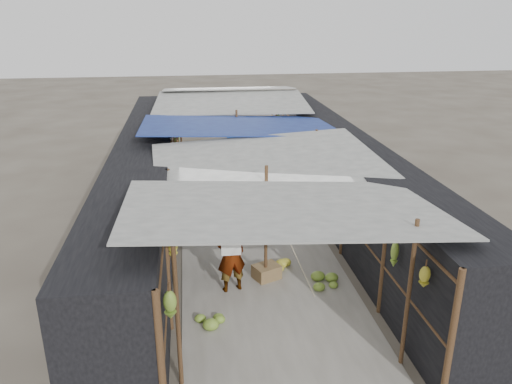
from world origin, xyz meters
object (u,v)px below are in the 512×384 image
crate_near (267,272)px  vendor_seated (280,160)px  vendor_elderly (231,254)px  black_basin (306,212)px  shopper_blue (222,200)px

crate_near → vendor_seated: size_ratio=0.57×
vendor_elderly → vendor_seated: 8.24m
vendor_elderly → vendor_seated: bearing=-124.2°
crate_near → black_basin: (1.67, 3.42, -0.08)m
shopper_blue → black_basin: bearing=4.5°
black_basin → shopper_blue: size_ratio=0.34×
shopper_blue → vendor_seated: (2.42, 4.63, -0.33)m
vendor_elderly → vendor_seated: size_ratio=1.78×
crate_near → black_basin: bearing=40.1°
vendor_seated → black_basin: bearing=-24.2°
shopper_blue → vendor_seated: 5.23m
crate_near → shopper_blue: 3.01m
crate_near → shopper_blue: (-0.74, 2.85, 0.64)m
vendor_elderly → crate_near: bearing=-171.8°
vendor_elderly → shopper_blue: bearing=-107.7°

